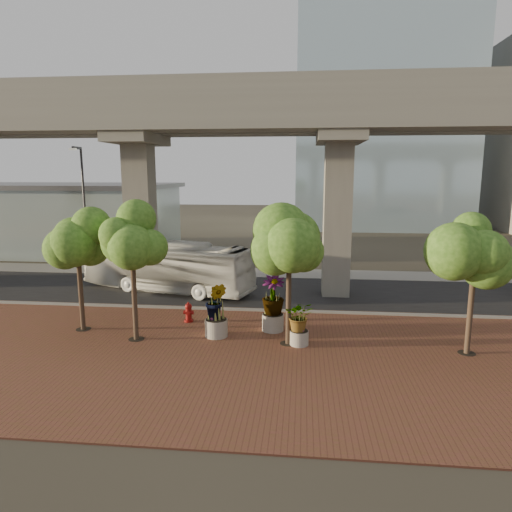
# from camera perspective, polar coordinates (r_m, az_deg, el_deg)

# --- Properties ---
(ground) EXTENTS (160.00, 160.00, 0.00)m
(ground) POSITION_cam_1_polar(r_m,az_deg,el_deg) (26.62, -2.95, -5.60)
(ground) COLOR #353127
(ground) RESTS_ON ground
(brick_plaza) EXTENTS (70.00, 13.00, 0.06)m
(brick_plaza) POSITION_cam_1_polar(r_m,az_deg,el_deg) (19.17, -6.68, -12.04)
(brick_plaza) COLOR brown
(brick_plaza) RESTS_ON ground
(asphalt_road) EXTENTS (90.00, 8.00, 0.04)m
(asphalt_road) POSITION_cam_1_polar(r_m,az_deg,el_deg) (28.52, -2.34, -4.47)
(asphalt_road) COLOR black
(asphalt_road) RESTS_ON ground
(curb_strip) EXTENTS (70.00, 0.25, 0.16)m
(curb_strip) POSITION_cam_1_polar(r_m,az_deg,el_deg) (24.70, -3.67, -6.69)
(curb_strip) COLOR gray
(curb_strip) RESTS_ON ground
(far_sidewalk) EXTENTS (90.00, 3.00, 0.06)m
(far_sidewalk) POSITION_cam_1_polar(r_m,az_deg,el_deg) (33.81, -1.01, -2.08)
(far_sidewalk) COLOR gray
(far_sidewalk) RESTS_ON ground
(transit_viaduct) EXTENTS (72.00, 5.60, 12.40)m
(transit_viaduct) POSITION_cam_1_polar(r_m,az_deg,el_deg) (27.57, -2.45, 10.30)
(transit_viaduct) COLOR gray
(transit_viaduct) RESTS_ON ground
(station_pavilion) EXTENTS (23.00, 13.00, 6.30)m
(station_pavilion) POSITION_cam_1_polar(r_m,az_deg,el_deg) (47.91, -24.26, 4.54)
(station_pavilion) COLOR #A5BBBD
(station_pavilion) RESTS_ON ground
(transit_bus) EXTENTS (11.30, 5.60, 3.07)m
(transit_bus) POSITION_cam_1_polar(r_m,az_deg,el_deg) (28.83, -11.06, -1.40)
(transit_bus) COLOR silver
(transit_bus) RESTS_ON ground
(fire_hydrant) EXTENTS (0.49, 0.45, 0.99)m
(fire_hydrant) POSITION_cam_1_polar(r_m,az_deg,el_deg) (22.90, -8.43, -6.97)
(fire_hydrant) COLOR maroon
(fire_hydrant) RESTS_ON ground
(planter_front) EXTENTS (1.77, 1.77, 1.95)m
(planter_front) POSITION_cam_1_polar(r_m,az_deg,el_deg) (19.58, 5.46, -7.74)
(planter_front) COLOR #A49E94
(planter_front) RESTS_ON ground
(planter_right) EXTENTS (2.45, 2.45, 2.62)m
(planter_right) POSITION_cam_1_polar(r_m,az_deg,el_deg) (21.12, 2.14, -5.20)
(planter_right) COLOR #A29E93
(planter_right) RESTS_ON ground
(planter_left) EXTENTS (2.25, 2.25, 2.48)m
(planter_left) POSITION_cam_1_polar(r_m,az_deg,el_deg) (20.46, -5.03, -6.00)
(planter_left) COLOR gray
(planter_left) RESTS_ON ground
(street_tree_far_west) EXTENTS (3.24, 3.24, 5.70)m
(street_tree_far_west) POSITION_cam_1_polar(r_m,az_deg,el_deg) (22.26, -21.45, 1.76)
(street_tree_far_west) COLOR #493529
(street_tree_far_west) RESTS_ON ground
(street_tree_near_west) EXTENTS (3.06, 3.06, 5.94)m
(street_tree_near_west) POSITION_cam_1_polar(r_m,az_deg,el_deg) (20.09, -15.30, 2.17)
(street_tree_near_west) COLOR #493529
(street_tree_near_west) RESTS_ON ground
(street_tree_near_east) EXTENTS (3.70, 3.70, 6.19)m
(street_tree_near_east) POSITION_cam_1_polar(r_m,az_deg,el_deg) (18.91, 4.19, 1.92)
(street_tree_near_east) COLOR #493529
(street_tree_near_east) RESTS_ON ground
(street_tree_far_east) EXTENTS (3.57, 3.57, 5.98)m
(street_tree_far_east) POSITION_cam_1_polar(r_m,az_deg,el_deg) (19.80, 25.77, 0.83)
(street_tree_far_east) COLOR #493529
(street_tree_far_east) RESTS_ON ground
(streetlamp_west) EXTENTS (0.45, 1.31, 9.04)m
(streetlamp_west) POSITION_cam_1_polar(r_m,az_deg,el_deg) (34.79, -20.76, 6.33)
(streetlamp_west) COLOR #2C2C31
(streetlamp_west) RESTS_ON ground
(streetlamp_east) EXTENTS (0.43, 1.24, 8.59)m
(streetlamp_east) POSITION_cam_1_polar(r_m,az_deg,el_deg) (32.90, 11.42, 6.14)
(streetlamp_east) COLOR #2A2A2E
(streetlamp_east) RESTS_ON ground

